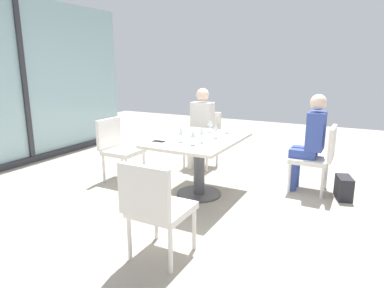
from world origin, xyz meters
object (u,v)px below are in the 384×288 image
at_px(chair_front_right, 318,155).
at_px(chair_far_right, 204,136).
at_px(wine_glass_3, 216,128).
at_px(coffee_cup, 227,130).
at_px(cell_phone_on_table, 159,141).
at_px(chair_near_window, 118,146).
at_px(wine_glass_0, 202,132).
at_px(wine_glass_4, 181,131).
at_px(chair_side_end, 155,205).
at_px(person_front_right, 310,138).
at_px(person_far_right, 201,124).
at_px(handbag_0, 344,188).
at_px(wine_glass_2, 193,134).
at_px(dining_table_main, 199,152).
at_px(wine_glass_1, 210,123).

relative_size(chair_front_right, chair_far_right, 1.00).
bearing_deg(wine_glass_3, coffee_cup, -0.38).
distance_m(coffee_cup, cell_phone_on_table, 0.99).
distance_m(chair_front_right, chair_near_window, 2.70).
relative_size(wine_glass_0, wine_glass_4, 1.00).
distance_m(chair_side_end, wine_glass_0, 1.35).
relative_size(person_front_right, person_far_right, 1.00).
distance_m(person_front_right, handbag_0, 0.72).
relative_size(wine_glass_3, handbag_0, 0.62).
distance_m(chair_front_right, wine_glass_2, 1.69).
height_order(chair_front_right, wine_glass_0, wine_glass_0).
height_order(chair_far_right, person_far_right, person_far_right).
bearing_deg(dining_table_main, person_front_right, -56.04).
xyz_separation_m(wine_glass_0, wine_glass_3, (0.29, -0.05, 0.00)).
height_order(dining_table_main, chair_far_right, chair_far_right).
xyz_separation_m(person_front_right, wine_glass_3, (-0.70, 1.00, 0.16)).
xyz_separation_m(chair_near_window, wine_glass_1, (0.40, -1.25, 0.37)).
bearing_deg(wine_glass_2, chair_side_end, -167.82).
bearing_deg(wine_glass_4, person_far_right, 17.05).
distance_m(wine_glass_0, wine_glass_2, 0.16).
distance_m(chair_side_end, wine_glass_2, 1.21).
bearing_deg(wine_glass_2, handbag_0, -55.42).
height_order(dining_table_main, chair_side_end, chair_side_end).
bearing_deg(person_far_right, wine_glass_1, -145.17).
bearing_deg(person_front_right, chair_far_right, 77.07).
relative_size(chair_near_window, wine_glass_3, 4.70).
xyz_separation_m(chair_far_right, wine_glass_2, (-1.53, -0.61, 0.37)).
distance_m(dining_table_main, wine_glass_0, 0.38).
xyz_separation_m(chair_side_end, handbag_0, (2.19, -1.29, -0.36)).
bearing_deg(wine_glass_3, chair_far_right, 32.33).
bearing_deg(handbag_0, wine_glass_0, 103.73).
bearing_deg(wine_glass_0, wine_glass_1, 15.99).
bearing_deg(person_front_right, wine_glass_0, 133.12).
distance_m(chair_far_right, wine_glass_4, 1.56).
relative_size(coffee_cup, handbag_0, 0.30).
bearing_deg(chair_side_end, wine_glass_3, 5.93).
distance_m(dining_table_main, cell_phone_on_table, 0.54).
bearing_deg(person_front_right, wine_glass_1, 107.82).
bearing_deg(wine_glass_2, wine_glass_0, -11.31).
bearing_deg(chair_near_window, wine_glass_1, -72.14).
bearing_deg(wine_glass_0, wine_glass_3, -9.80).
relative_size(person_front_right, wine_glass_1, 6.81).
relative_size(chair_near_window, wine_glass_1, 4.70).
height_order(wine_glass_1, cell_phone_on_table, wine_glass_1).
bearing_deg(person_far_right, wine_glass_4, -162.95).
distance_m(wine_glass_3, coffee_cup, 0.37).
relative_size(chair_far_right, wine_glass_2, 4.70).
distance_m(wine_glass_2, handbag_0, 2.00).
bearing_deg(handbag_0, chair_near_window, 86.40).
bearing_deg(person_far_right, wine_glass_3, -144.87).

